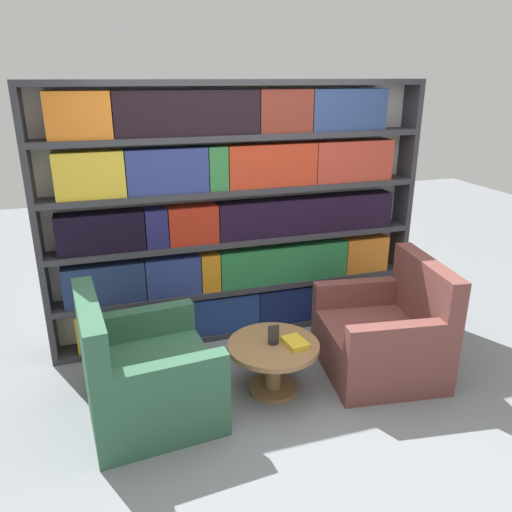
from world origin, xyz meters
TOP-DOWN VIEW (x-y plane):
  - ground_plane at (0.00, 0.00)m, footprint 14.00×14.00m
  - bookshelf at (-0.02, 1.24)m, footprint 3.40×0.30m
  - armchair_left at (-1.00, 0.20)m, footprint 0.96×1.02m
  - armchair_right at (0.95, 0.20)m, footprint 1.00×1.06m
  - coffee_table at (-0.03, 0.20)m, footprint 0.70×0.70m
  - table_sign at (-0.03, 0.20)m, footprint 0.09×0.06m
  - stray_book at (0.12, 0.13)m, footprint 0.17×0.23m

SIDE VIEW (x-z plane):
  - ground_plane at x=0.00m, z-range 0.00..0.00m
  - coffee_table at x=-0.03m, z-range 0.09..0.50m
  - armchair_left at x=-1.00m, z-range -0.17..0.78m
  - armchair_right at x=0.95m, z-range -0.17..0.78m
  - stray_book at x=0.12m, z-range 0.41..0.45m
  - table_sign at x=-0.03m, z-range 0.40..0.55m
  - bookshelf at x=-0.02m, z-range -0.02..2.29m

